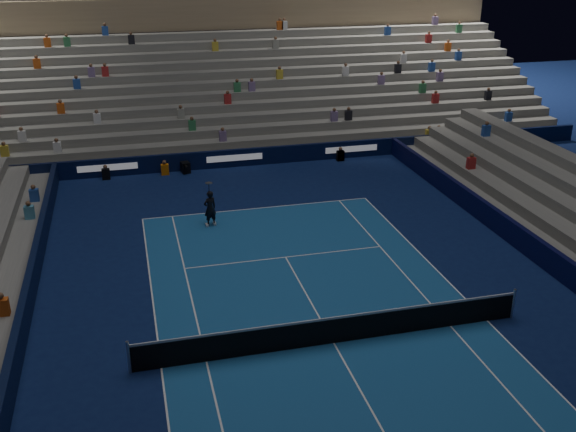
% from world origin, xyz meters
% --- Properties ---
extents(ground, '(90.00, 90.00, 0.00)m').
position_xyz_m(ground, '(0.00, 0.00, 0.00)').
color(ground, '#0B1846').
rests_on(ground, ground).
extents(court_surface, '(10.97, 23.77, 0.01)m').
position_xyz_m(court_surface, '(0.00, 0.00, 0.01)').
color(court_surface, '#19508E').
rests_on(court_surface, ground).
extents(sponsor_barrier_far, '(44.00, 0.25, 1.00)m').
position_xyz_m(sponsor_barrier_far, '(0.00, 18.50, 0.50)').
color(sponsor_barrier_far, black).
rests_on(sponsor_barrier_far, ground).
extents(sponsor_barrier_west, '(0.25, 37.00, 1.00)m').
position_xyz_m(sponsor_barrier_west, '(-9.70, 0.00, 0.50)').
color(sponsor_barrier_west, black).
rests_on(sponsor_barrier_west, ground).
extents(grandstand_main, '(44.00, 15.20, 11.20)m').
position_xyz_m(grandstand_main, '(0.00, 27.90, 3.38)').
color(grandstand_main, slate).
rests_on(grandstand_main, ground).
extents(tennis_net, '(12.90, 0.10, 1.10)m').
position_xyz_m(tennis_net, '(0.00, 0.00, 0.50)').
color(tennis_net, '#B2B2B7').
rests_on(tennis_net, ground).
extents(tennis_player, '(0.71, 0.59, 1.66)m').
position_xyz_m(tennis_player, '(-2.50, 10.43, 0.83)').
color(tennis_player, black).
rests_on(tennis_player, ground).
extents(broadcast_camera, '(0.54, 0.95, 0.60)m').
position_xyz_m(broadcast_camera, '(-2.82, 18.04, 0.31)').
color(broadcast_camera, black).
rests_on(broadcast_camera, ground).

